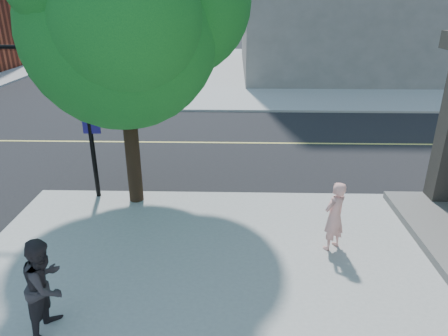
{
  "coord_description": "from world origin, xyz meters",
  "views": [
    {
      "loc": [
        4.36,
        -10.24,
        5.13
      ],
      "look_at": [
        4.12,
        -1.08,
        1.3
      ],
      "focal_mm": 32.89,
      "sensor_mm": 36.0,
      "label": 1
    }
  ],
  "objects_px": {
    "pedestrian": "(46,285)",
    "signal_pole": "(1,71)",
    "street_tree": "(125,6)",
    "man_on_phone": "(334,216)"
  },
  "relations": [
    {
      "from": "man_on_phone",
      "to": "pedestrian",
      "type": "distance_m",
      "value": 5.61
    },
    {
      "from": "pedestrian",
      "to": "street_tree",
      "type": "height_order",
      "value": "street_tree"
    },
    {
      "from": "man_on_phone",
      "to": "signal_pole",
      "type": "xyz_separation_m",
      "value": [
        -7.79,
        2.36,
        2.58
      ]
    },
    {
      "from": "pedestrian",
      "to": "signal_pole",
      "type": "distance_m",
      "value": 6.07
    },
    {
      "from": "pedestrian",
      "to": "signal_pole",
      "type": "xyz_separation_m",
      "value": [
        -2.74,
        4.79,
        2.52
      ]
    },
    {
      "from": "pedestrian",
      "to": "signal_pole",
      "type": "relative_size",
      "value": 0.4
    },
    {
      "from": "man_on_phone",
      "to": "pedestrian",
      "type": "relative_size",
      "value": 0.93
    },
    {
      "from": "pedestrian",
      "to": "street_tree",
      "type": "distance_m",
      "value": 6.11
    },
    {
      "from": "street_tree",
      "to": "signal_pole",
      "type": "relative_size",
      "value": 1.81
    },
    {
      "from": "street_tree",
      "to": "signal_pole",
      "type": "distance_m",
      "value": 3.54
    }
  ]
}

